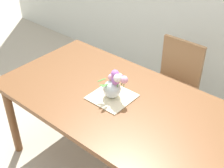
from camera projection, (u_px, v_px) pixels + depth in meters
dining_table at (117, 108)px, 2.31m from camera, size 1.87×0.99×0.78m
chair_far at (174, 80)px, 2.93m from camera, size 0.42×0.42×0.90m
placemat at (112, 97)px, 2.28m from camera, size 0.30×0.30×0.01m
flower_vase at (114, 85)px, 2.21m from camera, size 0.20×0.21×0.23m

